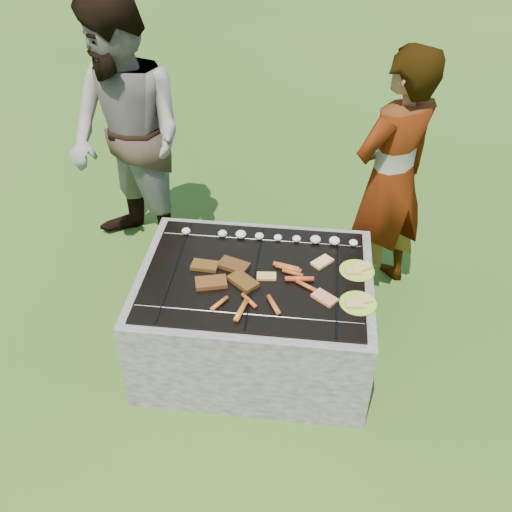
{
  "coord_description": "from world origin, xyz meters",
  "views": [
    {
      "loc": [
        0.29,
        -2.39,
        2.63
      ],
      "look_at": [
        0.0,
        0.05,
        0.7
      ],
      "focal_mm": 40.0,
      "sensor_mm": 36.0,
      "label": 1
    }
  ],
  "objects_px": {
    "fire_pit": "(255,317)",
    "bystander": "(128,139)",
    "plate_near": "(358,303)",
    "cook": "(391,180)",
    "plate_far": "(357,270)"
  },
  "relations": [
    {
      "from": "fire_pit",
      "to": "bystander",
      "type": "bearing_deg",
      "value": 136.38
    },
    {
      "from": "fire_pit",
      "to": "plate_near",
      "type": "height_order",
      "value": "plate_near"
    },
    {
      "from": "plate_near",
      "to": "cook",
      "type": "distance_m",
      "value": 0.95
    },
    {
      "from": "plate_far",
      "to": "bystander",
      "type": "xyz_separation_m",
      "value": [
        -1.51,
        0.81,
        0.31
      ]
    },
    {
      "from": "fire_pit",
      "to": "plate_far",
      "type": "distance_m",
      "value": 0.66
    },
    {
      "from": "plate_near",
      "to": "fire_pit",
      "type": "bearing_deg",
      "value": 163.07
    },
    {
      "from": "plate_far",
      "to": "bystander",
      "type": "distance_m",
      "value": 1.74
    },
    {
      "from": "plate_far",
      "to": "plate_near",
      "type": "distance_m",
      "value": 0.27
    },
    {
      "from": "cook",
      "to": "bystander",
      "type": "xyz_separation_m",
      "value": [
        -1.71,
        0.17,
        0.09
      ]
    },
    {
      "from": "plate_near",
      "to": "cook",
      "type": "bearing_deg",
      "value": 77.68
    },
    {
      "from": "cook",
      "to": "bystander",
      "type": "bearing_deg",
      "value": -45.46
    },
    {
      "from": "plate_far",
      "to": "cook",
      "type": "height_order",
      "value": "cook"
    },
    {
      "from": "plate_far",
      "to": "plate_near",
      "type": "bearing_deg",
      "value": -90.48
    },
    {
      "from": "fire_pit",
      "to": "plate_far",
      "type": "relative_size",
      "value": 5.04
    },
    {
      "from": "cook",
      "to": "bystander",
      "type": "distance_m",
      "value": 1.72
    }
  ]
}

